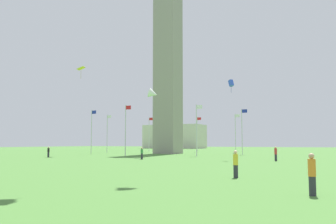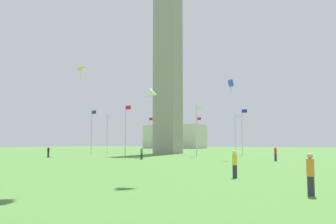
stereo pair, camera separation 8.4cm
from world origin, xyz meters
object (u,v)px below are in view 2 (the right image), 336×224
flagpole_se (149,133)px  flagpole_s (107,132)px  flagpole_sw (92,130)px  kite_white_delta (153,94)px  flagpole_e (197,133)px  obelisk_monument (168,52)px  person_yellow_shirt (235,164)px  person_orange_shirt (311,175)px  flagpole_ne (236,132)px  kite_yellow_diamond (81,69)px  kite_blue_box (231,83)px  flagpole_w (126,128)px  person_green_shirt (142,153)px  person_black_shirt (48,152)px  flagpole_n (242,130)px  flagpole_nw (197,128)px  distant_building (175,137)px  person_red_shirt (275,154)px

flagpole_se → flagpole_s: (-4.57, -11.02, 0.00)m
flagpole_sw → flagpole_s: bearing=112.5°
flagpole_se → kite_white_delta: kite_white_delta is taller
flagpole_e → kite_white_delta: bearing=-79.4°
obelisk_monument → flagpole_se: size_ratio=4.94×
obelisk_monument → person_yellow_shirt: bearing=-57.8°
person_orange_shirt → person_yellow_shirt: bearing=2.8°
flagpole_ne → flagpole_s: (-26.61, -11.02, 0.00)m
person_yellow_shirt → kite_yellow_diamond: (-35.82, 26.20, 14.51)m
kite_blue_box → flagpole_w: bearing=169.4°
person_yellow_shirt → flagpole_se: bearing=-2.7°
flagpole_e → person_green_shirt: (8.80, -40.27, -3.90)m
flagpole_s → kite_blue_box: size_ratio=4.71×
flagpole_sw → person_black_shirt: (3.40, -14.22, -3.88)m
flagpole_se → person_orange_shirt: size_ratio=4.86×
obelisk_monument → kite_yellow_diamond: 20.09m
obelisk_monument → kite_blue_box: 29.55m
flagpole_n → person_orange_shirt: size_ratio=4.86×
flagpole_nw → person_green_shirt: flagpole_nw is taller
flagpole_e → distant_building: 58.40m
flagpole_ne → flagpole_e: bearing=157.5°
person_green_shirt → distant_building: size_ratio=0.07×
kite_yellow_diamond → flagpole_se: bearing=95.0°
flagpole_ne → flagpole_se: (-22.04, 0.00, 0.00)m
flagpole_e → flagpole_w: (-0.00, -31.17, 0.00)m
flagpole_s → person_yellow_shirt: flagpole_s is taller
flagpole_nw → kite_blue_box: bearing=-44.0°
person_green_shirt → distant_building: bearing=-16.7°
flagpole_se → kite_yellow_diamond: (2.46, -28.25, 10.68)m
flagpole_w → person_orange_shirt: flagpole_w is taller
flagpole_e → flagpole_nw: same height
obelisk_monument → flagpole_e: size_ratio=4.94×
flagpole_sw → distant_building: (-19.80, 76.21, 0.06)m
person_red_shirt → person_orange_shirt: 29.46m
flagpole_nw → person_orange_shirt: size_ratio=4.86×
obelisk_monument → flagpole_w: 22.73m
person_orange_shirt → kite_yellow_diamond: size_ratio=0.82×
person_black_shirt → person_red_shirt: bearing=-42.0°
person_red_shirt → person_orange_shirt: (6.84, -28.65, -0.00)m
kite_yellow_diamond → obelisk_monument: bearing=63.7°
flagpole_ne → kite_yellow_diamond: size_ratio=4.01×
obelisk_monument → flagpole_s: size_ratio=4.94×
kite_blue_box → kite_white_delta: 13.66m
person_green_shirt → obelisk_monument: bearing=-20.8°
flagpole_e → person_black_shirt: (-7.62, -40.83, -3.88)m
kite_white_delta → flagpole_se: bearing=121.4°
kite_yellow_diamond → person_orange_shirt: bearing=-38.2°
flagpole_nw → person_yellow_shirt: flagpole_nw is taller
flagpole_se → distant_building: (-19.80, 54.17, 0.06)m
flagpole_ne → flagpole_e: (-11.02, 4.57, 0.00)m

